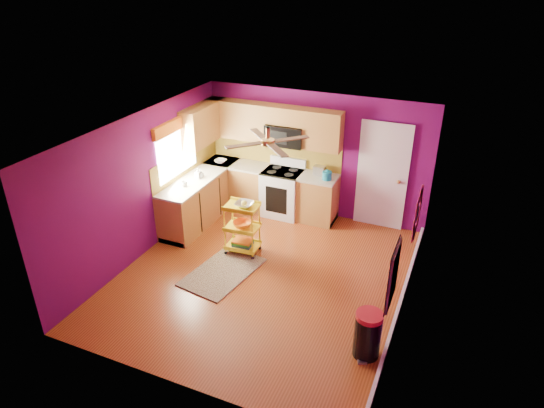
% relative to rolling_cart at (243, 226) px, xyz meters
% --- Properties ---
extents(ground, '(5.00, 5.00, 0.00)m').
position_rel_rolling_cart_xyz_m(ground, '(0.63, -0.53, -0.53)').
color(ground, maroon).
rests_on(ground, ground).
extents(room_envelope, '(4.54, 5.04, 2.52)m').
position_rel_rolling_cart_xyz_m(room_envelope, '(0.66, -0.53, 1.10)').
color(room_envelope, '#610B55').
rests_on(room_envelope, ground).
extents(lower_cabinets, '(2.81, 2.31, 0.94)m').
position_rel_rolling_cart_xyz_m(lower_cabinets, '(-0.71, 1.29, -0.10)').
color(lower_cabinets, '#925E27').
rests_on(lower_cabinets, ground).
extents(electric_range, '(0.76, 0.66, 1.13)m').
position_rel_rolling_cart_xyz_m(electric_range, '(0.08, 1.64, -0.05)').
color(electric_range, white).
rests_on(electric_range, ground).
extents(upper_cabinetry, '(2.80, 2.30, 1.26)m').
position_rel_rolling_cart_xyz_m(upper_cabinetry, '(-0.61, 1.64, 1.27)').
color(upper_cabinetry, '#925E27').
rests_on(upper_cabinetry, ground).
extents(left_window, '(0.08, 1.35, 1.08)m').
position_rel_rolling_cart_xyz_m(left_window, '(-1.58, 0.52, 1.20)').
color(left_window, white).
rests_on(left_window, ground).
extents(panel_door, '(0.95, 0.11, 2.15)m').
position_rel_rolling_cart_xyz_m(panel_door, '(1.99, 1.94, 0.49)').
color(panel_door, white).
rests_on(panel_door, ground).
extents(right_wall_art, '(0.04, 2.74, 1.04)m').
position_rel_rolling_cart_xyz_m(right_wall_art, '(2.86, -0.87, 0.91)').
color(right_wall_art, black).
rests_on(right_wall_art, ground).
extents(ceiling_fan, '(1.01, 1.01, 0.26)m').
position_rel_rolling_cart_xyz_m(ceiling_fan, '(0.63, -0.33, 1.76)').
color(ceiling_fan, '#BF8C3F').
rests_on(ceiling_fan, ground).
extents(shag_rug, '(1.07, 1.53, 0.02)m').
position_rel_rolling_cart_xyz_m(shag_rug, '(-0.04, -0.71, -0.52)').
color(shag_rug, black).
rests_on(shag_rug, ground).
extents(rolling_cart, '(0.60, 0.46, 1.04)m').
position_rel_rolling_cart_xyz_m(rolling_cart, '(0.00, 0.00, 0.00)').
color(rolling_cart, yellow).
rests_on(rolling_cart, ground).
extents(trash_can, '(0.45, 0.45, 0.68)m').
position_rel_rolling_cart_xyz_m(trash_can, '(2.61, -1.61, -0.19)').
color(trash_can, black).
rests_on(trash_can, ground).
extents(teal_kettle, '(0.18, 0.18, 0.21)m').
position_rel_rolling_cart_xyz_m(teal_kettle, '(1.01, 1.61, 0.49)').
color(teal_kettle, '#137495').
rests_on(teal_kettle, lower_cabinets).
extents(toaster, '(0.22, 0.15, 0.18)m').
position_rel_rolling_cart_xyz_m(toaster, '(0.80, 1.77, 0.50)').
color(toaster, beige).
rests_on(toaster, lower_cabinets).
extents(soap_bottle_a, '(0.09, 0.10, 0.21)m').
position_rel_rolling_cart_xyz_m(soap_bottle_a, '(-1.27, 0.67, 0.51)').
color(soap_bottle_a, '#EA3F72').
rests_on(soap_bottle_a, lower_cabinets).
extents(soap_bottle_b, '(0.13, 0.13, 0.17)m').
position_rel_rolling_cart_xyz_m(soap_bottle_b, '(-1.25, 0.74, 0.49)').
color(soap_bottle_b, white).
rests_on(soap_bottle_b, lower_cabinets).
extents(counter_dish, '(0.23, 0.23, 0.06)m').
position_rel_rolling_cart_xyz_m(counter_dish, '(-1.27, 1.56, 0.44)').
color(counter_dish, white).
rests_on(counter_dish, lower_cabinets).
extents(counter_cup, '(0.12, 0.12, 0.10)m').
position_rel_rolling_cart_xyz_m(counter_cup, '(-1.32, 0.27, 0.46)').
color(counter_cup, white).
rests_on(counter_cup, lower_cabinets).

